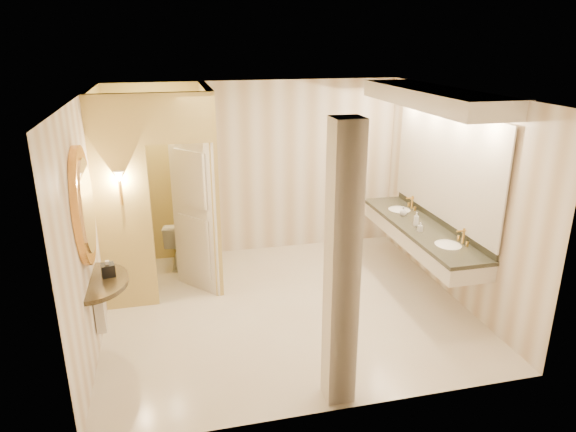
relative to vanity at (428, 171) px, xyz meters
name	(u,v)px	position (x,y,z in m)	size (l,w,h in m)	color
floor	(286,307)	(-1.98, -0.23, -1.63)	(4.50, 4.50, 0.00)	silver
ceiling	(286,94)	(-1.98, -0.23, 1.07)	(4.50, 4.50, 0.00)	white
wall_back	(257,169)	(-1.98, 1.77, -0.28)	(4.50, 0.02, 2.70)	silver
wall_front	(340,280)	(-1.98, -2.23, -0.28)	(4.50, 0.02, 2.70)	silver
wall_left	(90,223)	(-4.23, -0.23, -0.28)	(0.02, 4.00, 2.70)	silver
wall_right	(454,195)	(0.27, -0.23, -0.28)	(0.02, 4.00, 2.70)	silver
toilet_closet	(187,190)	(-3.11, 0.73, -0.24)	(1.50, 1.55, 2.70)	#D5BF6F
wall_sconce	(119,178)	(-3.90, 0.20, 0.10)	(0.14, 0.14, 0.42)	gold
vanity	(428,171)	(0.00, 0.00, 0.00)	(0.75, 2.79, 2.09)	beige
console_shelf	(88,240)	(-4.19, -0.73, -0.29)	(0.95, 0.95, 1.92)	black
pillar	(342,269)	(-1.89, -2.03, -0.28)	(0.26, 0.26, 2.70)	beige
tissue_box	(108,270)	(-4.04, -0.65, -0.69)	(0.14, 0.14, 0.14)	black
toilet	(180,242)	(-3.24, 1.43, -1.27)	(0.41, 0.71, 0.73)	white
soap_bottle_a	(420,227)	(-0.16, -0.20, -0.69)	(0.06, 0.06, 0.12)	beige
soap_bottle_b	(403,211)	(-0.09, 0.44, -0.69)	(0.10, 0.10, 0.13)	silver
soap_bottle_c	(416,219)	(-0.11, 0.00, -0.66)	(0.07, 0.08, 0.19)	#C6B28C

